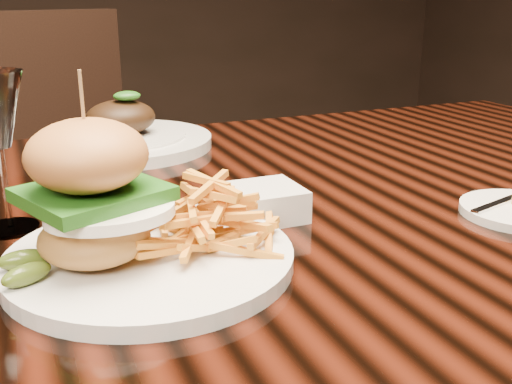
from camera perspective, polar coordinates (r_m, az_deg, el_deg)
name	(u,v)px	position (r m, az deg, el deg)	size (l,w,h in m)	color
dining_table	(235,261)	(0.75, -1.99, -6.55)	(1.60, 0.90, 0.75)	black
burger_plate	(142,219)	(0.54, -10.80, -2.54)	(0.26, 0.26, 0.18)	silver
ramekin	(266,202)	(0.67, 0.93, -0.99)	(0.08, 0.08, 0.04)	silver
far_dish	(122,137)	(1.00, -12.63, 5.14)	(0.29, 0.29, 0.09)	silver
chair_far	(74,180)	(1.59, -16.98, 1.09)	(0.61, 0.61, 0.95)	black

